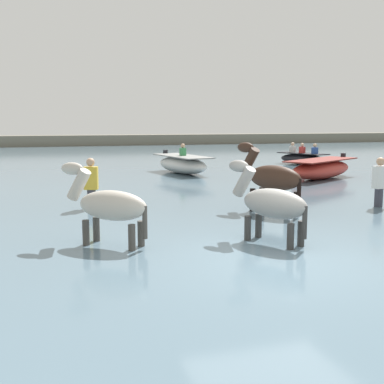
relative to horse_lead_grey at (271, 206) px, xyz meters
The scene contains 11 objects.
ground_plane 1.45m from the horse_lead_grey, 107.15° to the right, with size 120.00×120.00×0.00m, color #84755B.
water_surface 9.10m from the horse_lead_grey, 91.84° to the left, with size 90.00×90.00×0.43m, color slate.
horse_lead_grey is the anchor object (origin of this frame).
horse_trailing_dark_bay 2.81m from the horse_lead_grey, 63.32° to the left, with size 1.08×1.79×2.00m.
horse_flank_pinto 2.72m from the horse_lead_grey, 166.87° to the left, with size 1.44×1.29×1.80m.
boat_near_port 15.77m from the horse_lead_grey, 58.14° to the left, with size 1.79×2.78×1.04m.
boat_distant_west 10.02m from the horse_lead_grey, 53.23° to the left, with size 3.72×2.85×0.84m.
boat_far_inshore 11.41m from the horse_lead_grey, 81.52° to the left, with size 1.80×3.56×1.19m.
person_wading_close 4.77m from the horse_lead_grey, 30.66° to the left, with size 0.36×0.26×1.63m.
person_wading_mid 5.01m from the horse_lead_grey, 121.11° to the left, with size 0.36×0.28×1.63m.
far_shoreline 35.72m from the horse_lead_grey, 90.47° to the left, with size 80.00×2.40×1.33m, color #706B5B.
Camera 1 is at (-3.39, -6.42, 2.48)m, focal length 45.48 mm.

